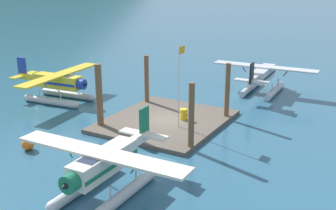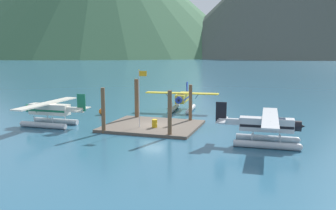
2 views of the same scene
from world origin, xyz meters
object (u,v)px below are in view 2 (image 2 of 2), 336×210
Objects in this scene: mooring_buoy at (102,112)px; seaplane_cream_port_aft at (49,112)px; seaplane_yellow_bow_centre at (182,100)px; seaplane_silver_stbd_aft at (267,128)px; fuel_drum at (155,123)px; flagpole at (140,92)px.

seaplane_cream_port_aft is at bearing -105.18° from mooring_buoy.
seaplane_cream_port_aft is (-11.86, -14.53, 0.00)m from seaplane_yellow_bow_centre.
seaplane_yellow_bow_centre is 1.00× the size of seaplane_silver_stbd_aft.
fuel_drum reaches higher than mooring_buoy.
mooring_buoy is 23.99m from seaplane_silver_stbd_aft.
seaplane_silver_stbd_aft is at bearing -52.04° from seaplane_yellow_bow_centre.
fuel_drum is 12.43m from seaplane_cream_port_aft.
seaplane_yellow_bow_centre is 18.76m from seaplane_cream_port_aft.
flagpole reaches higher than seaplane_cream_port_aft.
fuel_drum is 0.08× the size of seaplane_silver_stbd_aft.
seaplane_yellow_bow_centre and seaplane_silver_stbd_aft have the same top height.
seaplane_silver_stbd_aft is (21.94, -9.62, 1.15)m from mooring_buoy.
flagpole is 3.80m from fuel_drum.
fuel_drum is at bearing 14.46° from flagpole.
mooring_buoy is at bearing 74.82° from seaplane_cream_port_aft.
flagpole is 11.79m from mooring_buoy.
seaplane_cream_port_aft is 24.24m from seaplane_silver_stbd_aft.
flagpole is at bearing -165.54° from fuel_drum.
flagpole is 0.61× the size of seaplane_cream_port_aft.
flagpole reaches higher than seaplane_yellow_bow_centre.
mooring_buoy is 0.08× the size of seaplane_cream_port_aft.
seaplane_cream_port_aft and seaplane_silver_stbd_aft have the same top height.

